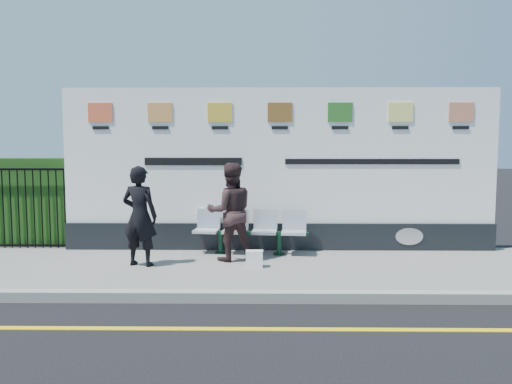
# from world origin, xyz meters

# --- Properties ---
(ground) EXTENTS (80.00, 80.00, 0.00)m
(ground) POSITION_xyz_m (0.00, 0.00, 0.00)
(ground) COLOR black
(pavement) EXTENTS (14.00, 3.00, 0.12)m
(pavement) POSITION_xyz_m (0.00, 2.50, 0.06)
(pavement) COLOR slate
(pavement) RESTS_ON ground
(kerb) EXTENTS (14.00, 0.18, 0.14)m
(kerb) POSITION_xyz_m (0.00, 1.00, 0.07)
(kerb) COLOR gray
(kerb) RESTS_ON ground
(yellow_line) EXTENTS (14.00, 0.10, 0.01)m
(yellow_line) POSITION_xyz_m (0.00, 0.00, 0.00)
(yellow_line) COLOR yellow
(yellow_line) RESTS_ON ground
(billboard) EXTENTS (8.00, 0.30, 3.00)m
(billboard) POSITION_xyz_m (0.50, 3.85, 1.42)
(billboard) COLOR black
(billboard) RESTS_ON pavement
(hedge) EXTENTS (2.35, 0.70, 1.70)m
(hedge) POSITION_xyz_m (-4.58, 4.30, 0.97)
(hedge) COLOR #1E4514
(hedge) RESTS_ON pavement
(railing) EXTENTS (2.05, 0.06, 1.54)m
(railing) POSITION_xyz_m (-4.58, 3.85, 0.89)
(railing) COLOR black
(railing) RESTS_ON pavement
(bench) EXTENTS (2.06, 0.73, 0.43)m
(bench) POSITION_xyz_m (-0.04, 3.40, 0.34)
(bench) COLOR silver
(bench) RESTS_ON pavement
(woman_left) EXTENTS (0.67, 0.52, 1.62)m
(woman_left) POSITION_xyz_m (-1.80, 2.50, 0.93)
(woman_left) COLOR black
(woman_left) RESTS_ON pavement
(woman_right) EXTENTS (0.93, 0.80, 1.66)m
(woman_right) POSITION_xyz_m (-0.36, 2.91, 0.95)
(woman_right) COLOR #332122
(woman_right) RESTS_ON pavement
(handbag_brown) EXTENTS (0.31, 0.16, 0.23)m
(handbag_brown) POSITION_xyz_m (-0.31, 3.42, 0.67)
(handbag_brown) COLOR black
(handbag_brown) RESTS_ON bench
(carrier_bag_white) EXTENTS (0.27, 0.16, 0.27)m
(carrier_bag_white) POSITION_xyz_m (0.05, 2.41, 0.25)
(carrier_bag_white) COLOR white
(carrier_bag_white) RESTS_ON pavement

